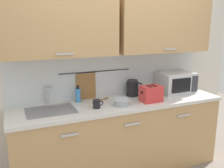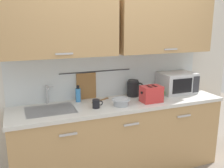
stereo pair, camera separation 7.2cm
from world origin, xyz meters
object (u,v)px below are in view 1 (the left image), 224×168
mixing_bowl (121,102)px  wooden_spoon (102,100)px  mug_near_sink (97,104)px  microwave (175,82)px  toaster (151,94)px  dish_soap_bottle (78,95)px  mug_by_kettle (159,93)px  electric_kettle (133,88)px

mixing_bowl → wooden_spoon: (-0.13, 0.27, -0.04)m
mug_near_sink → wooden_spoon: bearing=57.3°
microwave → mixing_bowl: (-0.90, -0.22, -0.09)m
toaster → wooden_spoon: toaster is taller
mug_near_sink → mixing_bowl: mug_near_sink is taller
dish_soap_bottle → toaster: (0.80, -0.32, 0.01)m
dish_soap_bottle → mixing_bowl: bearing=-37.3°
dish_soap_bottle → wooden_spoon: bearing=-9.0°
microwave → wooden_spoon: microwave is taller
microwave → mug_by_kettle: (-0.32, -0.10, -0.09)m
mug_near_sink → microwave: bearing=9.7°
microwave → electric_kettle: size_ratio=2.03×
mug_by_kettle → mixing_bowl: bearing=-168.0°
dish_soap_bottle → wooden_spoon: size_ratio=0.75×
microwave → toaster: 0.57m
toaster → mug_by_kettle: (0.20, 0.13, -0.05)m
dish_soap_bottle → mug_near_sink: dish_soap_bottle is taller
microwave → dish_soap_bottle: (-1.32, 0.09, -0.05)m
electric_kettle → mug_near_sink: size_ratio=1.89×
mixing_bowl → mug_near_sink: bearing=175.7°
dish_soap_bottle → mug_by_kettle: (1.00, -0.19, -0.04)m
microwave → toaster: microwave is taller
electric_kettle → wooden_spoon: electric_kettle is taller
electric_kettle → wooden_spoon: size_ratio=0.87×
microwave → electric_kettle: bearing=173.4°
microwave → electric_kettle: microwave is taller
mixing_bowl → dish_soap_bottle: bearing=142.7°
microwave → mug_by_kettle: microwave is taller
mug_by_kettle → wooden_spoon: mug_by_kettle is taller
mug_near_sink → toaster: toaster is taller
electric_kettle → microwave: bearing=-6.6°
electric_kettle → mug_by_kettle: bearing=-30.6°
dish_soap_bottle → mixing_bowl: size_ratio=0.92×
dish_soap_bottle → mixing_bowl: 0.52m
dish_soap_bottle → mug_by_kettle: size_ratio=1.63×
mug_by_kettle → wooden_spoon: bearing=168.5°
mug_near_sink → mug_by_kettle: (0.87, 0.10, 0.00)m
toaster → wooden_spoon: bearing=151.8°
microwave → mug_near_sink: (-1.19, -0.20, -0.09)m
mixing_bowl → electric_kettle: bearing=44.6°
microwave → dish_soap_bottle: microwave is taller
dish_soap_bottle → wooden_spoon: (0.29, -0.05, -0.08)m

